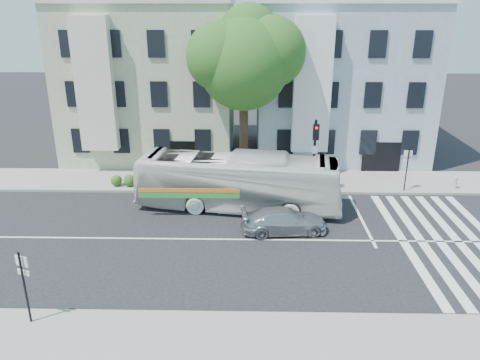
{
  "coord_description": "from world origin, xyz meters",
  "views": [
    {
      "loc": [
        0.37,
        -20.67,
        10.97
      ],
      "look_at": [
        -0.1,
        2.02,
        2.4
      ],
      "focal_mm": 35.0,
      "sensor_mm": 36.0,
      "label": 1
    }
  ],
  "objects_px": {
    "bus": "(238,182)",
    "fire_hydrant": "(455,182)",
    "near_sign_pole": "(24,279)",
    "traffic_signal": "(315,148)",
    "sedan": "(284,221)"
  },
  "relations": [
    {
      "from": "sedan",
      "to": "near_sign_pole",
      "type": "bearing_deg",
      "value": 121.46
    },
    {
      "from": "fire_hydrant",
      "to": "near_sign_pole",
      "type": "relative_size",
      "value": 0.28
    },
    {
      "from": "fire_hydrant",
      "to": "near_sign_pole",
      "type": "bearing_deg",
      "value": -146.89
    },
    {
      "from": "traffic_signal",
      "to": "near_sign_pole",
      "type": "bearing_deg",
      "value": -145.0
    },
    {
      "from": "bus",
      "to": "sedan",
      "type": "relative_size",
      "value": 2.63
    },
    {
      "from": "bus",
      "to": "fire_hydrant",
      "type": "height_order",
      "value": "bus"
    },
    {
      "from": "bus",
      "to": "fire_hydrant",
      "type": "bearing_deg",
      "value": -69.88
    },
    {
      "from": "sedan",
      "to": "near_sign_pole",
      "type": "distance_m",
      "value": 12.39
    },
    {
      "from": "sedan",
      "to": "traffic_signal",
      "type": "xyz_separation_m",
      "value": [
        2.08,
        5.04,
        2.37
      ]
    },
    {
      "from": "near_sign_pole",
      "to": "bus",
      "type": "bearing_deg",
      "value": 75.25
    },
    {
      "from": "sedan",
      "to": "traffic_signal",
      "type": "height_order",
      "value": "traffic_signal"
    },
    {
      "from": "bus",
      "to": "traffic_signal",
      "type": "relative_size",
      "value": 2.48
    },
    {
      "from": "traffic_signal",
      "to": "sedan",
      "type": "bearing_deg",
      "value": -124.52
    },
    {
      "from": "bus",
      "to": "sedan",
      "type": "xyz_separation_m",
      "value": [
        2.4,
        -2.95,
        -0.97
      ]
    },
    {
      "from": "bus",
      "to": "sedan",
      "type": "bearing_deg",
      "value": -133.13
    }
  ]
}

